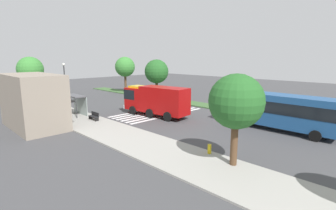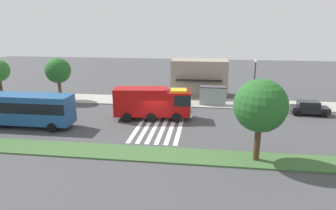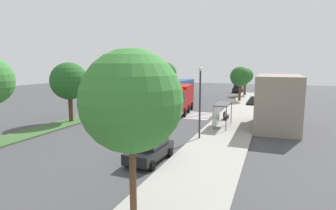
{
  "view_description": "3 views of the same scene",
  "coord_description": "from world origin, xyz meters",
  "px_view_note": "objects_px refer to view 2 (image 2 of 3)",
  "views": [
    {
      "loc": [
        -23.3,
        21.98,
        7.16
      ],
      "look_at": [
        -1.43,
        0.12,
        1.32
      ],
      "focal_mm": 26.95,
      "sensor_mm": 36.0,
      "label": 1
    },
    {
      "loc": [
        5.62,
        -31.24,
        11.05
      ],
      "look_at": [
        1.2,
        1.86,
        1.63
      ],
      "focal_mm": 31.72,
      "sensor_mm": 36.0,
      "label": 2
    },
    {
      "loc": [
        34.64,
        13.21,
        6.66
      ],
      "look_at": [
        0.79,
        0.21,
        1.18
      ],
      "focal_mm": 29.23,
      "sensor_mm": 36.0,
      "label": 3
    }
  ],
  "objects_px": {
    "fire_hydrant": "(74,99)",
    "street_lamp": "(254,80)",
    "parked_car_mid": "(309,108)",
    "sidewalk_tree_west": "(58,71)",
    "transit_bus": "(23,108)",
    "bench_near_shelter": "(183,100)",
    "median_tree_west": "(260,106)",
    "fire_truck": "(154,102)",
    "bus_stop_shelter": "(213,92)"
  },
  "relations": [
    {
      "from": "street_lamp",
      "to": "median_tree_west",
      "type": "height_order",
      "value": "median_tree_west"
    },
    {
      "from": "transit_bus",
      "to": "street_lamp",
      "type": "xyz_separation_m",
      "value": [
        25.46,
        10.4,
        1.7
      ]
    },
    {
      "from": "fire_truck",
      "to": "median_tree_west",
      "type": "height_order",
      "value": "median_tree_west"
    },
    {
      "from": "bus_stop_shelter",
      "to": "street_lamp",
      "type": "distance_m",
      "value": 5.62
    },
    {
      "from": "transit_bus",
      "to": "fire_truck",
      "type": "bearing_deg",
      "value": -161.63
    },
    {
      "from": "median_tree_west",
      "to": "fire_hydrant",
      "type": "xyz_separation_m",
      "value": [
        -22.75,
        15.52,
        -4.22
      ]
    },
    {
      "from": "sidewalk_tree_west",
      "to": "fire_hydrant",
      "type": "xyz_separation_m",
      "value": [
        2.29,
        -0.5,
        -3.89
      ]
    },
    {
      "from": "bench_near_shelter",
      "to": "fire_hydrant",
      "type": "height_order",
      "value": "bench_near_shelter"
    },
    {
      "from": "sidewalk_tree_west",
      "to": "parked_car_mid",
      "type": "bearing_deg",
      "value": -3.77
    },
    {
      "from": "sidewalk_tree_west",
      "to": "median_tree_west",
      "type": "bearing_deg",
      "value": -32.62
    },
    {
      "from": "transit_bus",
      "to": "median_tree_west",
      "type": "height_order",
      "value": "median_tree_west"
    },
    {
      "from": "parked_car_mid",
      "to": "sidewalk_tree_west",
      "type": "distance_m",
      "value": 33.63
    },
    {
      "from": "fire_truck",
      "to": "street_lamp",
      "type": "distance_m",
      "value": 13.52
    },
    {
      "from": "parked_car_mid",
      "to": "street_lamp",
      "type": "relative_size",
      "value": 0.7
    },
    {
      "from": "bench_near_shelter",
      "to": "street_lamp",
      "type": "bearing_deg",
      "value": -5.01
    },
    {
      "from": "fire_truck",
      "to": "transit_bus",
      "type": "xyz_separation_m",
      "value": [
        -13.44,
        -4.48,
        0.06
      ]
    },
    {
      "from": "transit_bus",
      "to": "street_lamp",
      "type": "bearing_deg",
      "value": -157.83
    },
    {
      "from": "transit_bus",
      "to": "parked_car_mid",
      "type": "bearing_deg",
      "value": -164.99
    },
    {
      "from": "bench_near_shelter",
      "to": "fire_truck",
      "type": "bearing_deg",
      "value": -112.66
    },
    {
      "from": "transit_bus",
      "to": "fire_hydrant",
      "type": "height_order",
      "value": "transit_bus"
    },
    {
      "from": "street_lamp",
      "to": "transit_bus",
      "type": "bearing_deg",
      "value": -157.77
    },
    {
      "from": "fire_hydrant",
      "to": "median_tree_west",
      "type": "bearing_deg",
      "value": -34.31
    },
    {
      "from": "fire_truck",
      "to": "bench_near_shelter",
      "type": "relative_size",
      "value": 5.73
    },
    {
      "from": "sidewalk_tree_west",
      "to": "median_tree_west",
      "type": "height_order",
      "value": "median_tree_west"
    },
    {
      "from": "bus_stop_shelter",
      "to": "fire_hydrant",
      "type": "height_order",
      "value": "bus_stop_shelter"
    },
    {
      "from": "fire_hydrant",
      "to": "street_lamp",
      "type": "bearing_deg",
      "value": 0.23
    },
    {
      "from": "bus_stop_shelter",
      "to": "bench_near_shelter",
      "type": "height_order",
      "value": "bus_stop_shelter"
    },
    {
      "from": "street_lamp",
      "to": "sidewalk_tree_west",
      "type": "height_order",
      "value": "street_lamp"
    },
    {
      "from": "fire_truck",
      "to": "fire_hydrant",
      "type": "height_order",
      "value": "fire_truck"
    },
    {
      "from": "bench_near_shelter",
      "to": "median_tree_west",
      "type": "bearing_deg",
      "value": -65.81
    },
    {
      "from": "fire_truck",
      "to": "bench_near_shelter",
      "type": "height_order",
      "value": "fire_truck"
    },
    {
      "from": "bus_stop_shelter",
      "to": "sidewalk_tree_west",
      "type": "distance_m",
      "value": 21.81
    },
    {
      "from": "street_lamp",
      "to": "fire_hydrant",
      "type": "xyz_separation_m",
      "value": [
        -24.58,
        -0.1,
        -3.34
      ]
    },
    {
      "from": "median_tree_west",
      "to": "sidewalk_tree_west",
      "type": "bearing_deg",
      "value": 147.38
    },
    {
      "from": "fire_truck",
      "to": "bus_stop_shelter",
      "type": "distance_m",
      "value": 9.57
    },
    {
      "from": "bus_stop_shelter",
      "to": "street_lamp",
      "type": "relative_size",
      "value": 0.56
    },
    {
      "from": "fire_truck",
      "to": "median_tree_west",
      "type": "distance_m",
      "value": 14.31
    },
    {
      "from": "parked_car_mid",
      "to": "bench_near_shelter",
      "type": "height_order",
      "value": "parked_car_mid"
    },
    {
      "from": "bus_stop_shelter",
      "to": "median_tree_west",
      "type": "bearing_deg",
      "value": -78.37
    },
    {
      "from": "median_tree_west",
      "to": "bench_near_shelter",
      "type": "bearing_deg",
      "value": 114.19
    },
    {
      "from": "transit_bus",
      "to": "bench_near_shelter",
      "type": "bearing_deg",
      "value": -145.46
    },
    {
      "from": "bus_stop_shelter",
      "to": "fire_hydrant",
      "type": "relative_size",
      "value": 5.0
    },
    {
      "from": "transit_bus",
      "to": "bench_near_shelter",
      "type": "xyz_separation_m",
      "value": [
        16.25,
        11.21,
        -1.54
      ]
    },
    {
      "from": "fire_truck",
      "to": "transit_bus",
      "type": "height_order",
      "value": "fire_truck"
    },
    {
      "from": "fire_truck",
      "to": "street_lamp",
      "type": "bearing_deg",
      "value": 19.33
    },
    {
      "from": "bus_stop_shelter",
      "to": "sidewalk_tree_west",
      "type": "xyz_separation_m",
      "value": [
        -21.66,
        -0.4,
        2.49
      ]
    },
    {
      "from": "bench_near_shelter",
      "to": "fire_hydrant",
      "type": "bearing_deg",
      "value": -176.62
    },
    {
      "from": "parked_car_mid",
      "to": "transit_bus",
      "type": "relative_size",
      "value": 0.41
    },
    {
      "from": "bus_stop_shelter",
      "to": "sidewalk_tree_west",
      "type": "height_order",
      "value": "sidewalk_tree_west"
    },
    {
      "from": "parked_car_mid",
      "to": "bench_near_shelter",
      "type": "bearing_deg",
      "value": 172.89
    }
  ]
}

